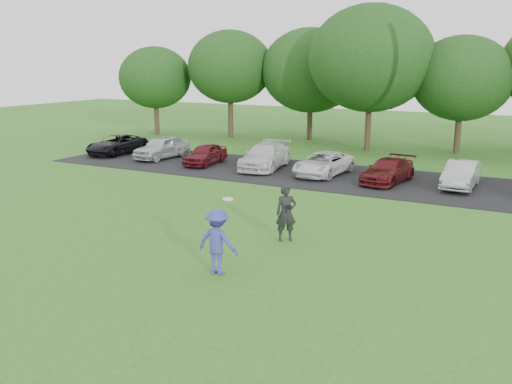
% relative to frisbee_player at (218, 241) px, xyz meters
% --- Properties ---
extents(ground, '(100.00, 100.00, 0.00)m').
position_rel_frisbee_player_xyz_m(ground, '(-0.88, 0.23, -0.86)').
color(ground, '#296F1F').
rests_on(ground, ground).
extents(parking_lot, '(32.00, 6.50, 0.03)m').
position_rel_frisbee_player_xyz_m(parking_lot, '(-0.88, 13.23, -0.85)').
color(parking_lot, black).
rests_on(parking_lot, ground).
extents(frisbee_player, '(1.13, 0.68, 2.02)m').
position_rel_frisbee_player_xyz_m(frisbee_player, '(0.00, 0.00, 0.00)').
color(frisbee_player, '#3A3CA3').
rests_on(frisbee_player, ground).
extents(camera_bystander, '(0.75, 0.70, 1.73)m').
position_rel_frisbee_player_xyz_m(camera_bystander, '(0.37, 3.33, 0.00)').
color(camera_bystander, black).
rests_on(camera_bystander, ground).
extents(parked_cars, '(30.67, 4.73, 1.26)m').
position_rel_frisbee_player_xyz_m(parked_cars, '(-1.11, 13.31, -0.25)').
color(parked_cars, black).
rests_on(parked_cars, parking_lot).
extents(tree_row, '(42.39, 9.85, 8.64)m').
position_rel_frisbee_player_xyz_m(tree_row, '(0.63, 23.00, 4.05)').
color(tree_row, '#38281C').
rests_on(tree_row, ground).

